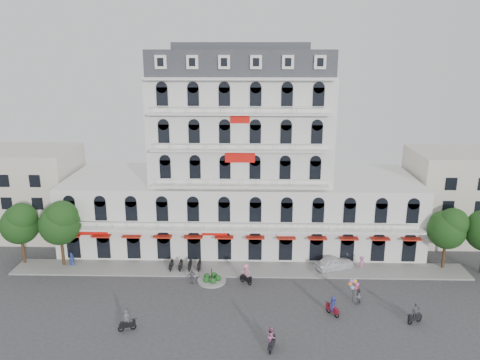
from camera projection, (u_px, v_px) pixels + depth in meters
name	position (u px, v px, depth m)	size (l,w,h in m)	color
ground	(237.00, 311.00, 46.27)	(120.00, 120.00, 0.00)	#38383A
sidewalk	(239.00, 269.00, 54.92)	(53.00, 4.00, 0.16)	gray
main_building	(241.00, 169.00, 60.94)	(45.00, 15.00, 25.80)	silver
flank_building_west	(25.00, 192.00, 64.67)	(14.00, 10.00, 12.00)	beige
flank_building_east	(463.00, 195.00, 63.19)	(14.00, 10.00, 12.00)	beige
traffic_island	(212.00, 280.00, 52.06)	(3.20, 3.20, 1.60)	gray
parked_scooter_row	(185.00, 270.00, 54.91)	(4.40, 1.80, 1.10)	black
tree_west_outer	(20.00, 222.00, 55.09)	(4.50, 4.48, 7.76)	#382314
tree_west_inner	(60.00, 221.00, 54.40)	(4.76, 4.76, 8.25)	#382314
tree_east_inner	(448.00, 227.00, 53.90)	(4.40, 4.37, 7.57)	#382314
parked_car	(334.00, 263.00, 54.93)	(1.89, 4.70, 1.60)	white
rider_west	(127.00, 322.00, 42.83)	(1.64, 0.85, 2.06)	black
rider_southwest	(272.00, 338.00, 39.97)	(0.90, 1.67, 2.27)	black
rider_east	(333.00, 306.00, 45.30)	(1.18, 1.44, 2.03)	maroon
rider_northeast	(415.00, 313.00, 43.98)	(1.58, 0.98, 2.10)	black
rider_center	(246.00, 273.00, 51.41)	(1.37, 1.34, 2.35)	black
pedestrian_left	(72.00, 260.00, 55.71)	(0.73, 0.48, 1.50)	navy
pedestrian_mid	(192.00, 277.00, 51.46)	(1.02, 0.42, 1.73)	slate
pedestrian_right	(362.00, 263.00, 54.85)	(1.08, 0.62, 1.67)	#BF659C
pedestrian_far	(72.00, 259.00, 55.68)	(0.63, 0.42, 1.73)	navy
balloon_vendor	(356.00, 292.00, 47.37)	(1.52, 1.39, 2.45)	slate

